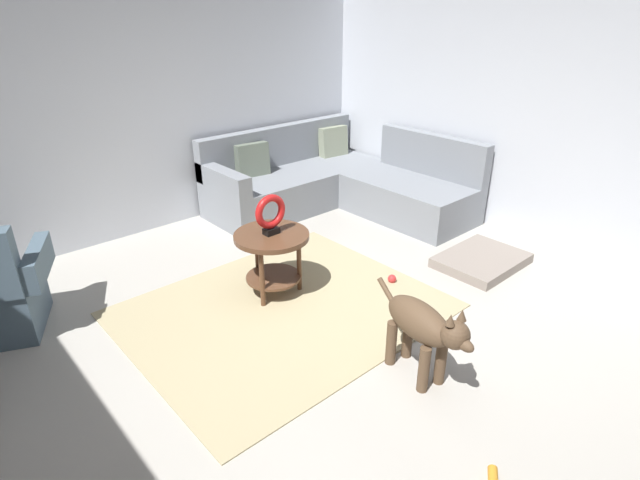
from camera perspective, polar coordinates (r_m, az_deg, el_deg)
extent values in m
cube|color=#B7B2A8|center=(3.51, 1.11, -14.20)|extent=(6.00, 6.00, 0.10)
cube|color=silver|center=(5.32, -21.62, 14.56)|extent=(6.00, 0.12, 2.70)
cube|color=silver|center=(5.26, 26.19, 13.66)|extent=(0.12, 6.00, 2.70)
cube|color=tan|center=(3.99, -4.21, -7.88)|extent=(2.30, 1.90, 0.01)
cube|color=gray|center=(6.00, -2.43, 6.01)|extent=(2.20, 0.85, 0.42)
cube|color=gray|center=(6.14, -4.66, 10.69)|extent=(2.20, 0.14, 0.46)
cube|color=gray|center=(5.71, 10.13, 4.65)|extent=(0.85, 1.40, 0.42)
cube|color=gray|center=(5.85, 12.66, 9.46)|extent=(0.14, 1.40, 0.46)
cube|color=gray|center=(5.34, -11.00, 6.75)|extent=(0.16, 0.85, 0.22)
cube|color=gray|center=(6.51, 1.52, 11.07)|extent=(0.39, 0.19, 0.39)
cube|color=slate|center=(5.75, -7.70, 8.95)|extent=(0.40, 0.20, 0.39)
cube|color=#4C6070|center=(4.12, -29.39, -2.17)|extent=(0.34, 0.59, 0.22)
cylinder|color=brown|center=(3.98, -5.53, 0.45)|extent=(0.60, 0.60, 0.04)
cylinder|color=brown|center=(4.15, -5.32, -4.20)|extent=(0.45, 0.45, 0.02)
cylinder|color=brown|center=(4.26, -7.13, -1.95)|extent=(0.04, 0.04, 0.50)
cylinder|color=brown|center=(3.93, -6.61, -4.39)|extent=(0.04, 0.04, 0.50)
cylinder|color=brown|center=(4.12, -2.39, -2.70)|extent=(0.04, 0.04, 0.50)
cube|color=black|center=(3.96, -5.56, 1.04)|extent=(0.12, 0.08, 0.05)
torus|color=red|center=(3.90, -5.65, 3.23)|extent=(0.28, 0.06, 0.28)
cube|color=gray|center=(4.85, 17.86, -2.21)|extent=(0.80, 0.60, 0.09)
cylinder|color=brown|center=(3.30, 13.55, -13.28)|extent=(0.07, 0.07, 0.32)
cylinder|color=brown|center=(3.22, 11.71, -14.20)|extent=(0.07, 0.07, 0.32)
cylinder|color=brown|center=(3.48, 9.92, -10.71)|extent=(0.07, 0.07, 0.32)
cylinder|color=brown|center=(3.40, 8.10, -11.49)|extent=(0.07, 0.07, 0.32)
ellipsoid|color=brown|center=(3.21, 11.13, -8.92)|extent=(0.31, 0.55, 0.24)
sphere|color=brown|center=(3.00, 15.13, -10.39)|extent=(0.17, 0.17, 0.17)
ellipsoid|color=brown|center=(2.97, 16.15, -11.39)|extent=(0.09, 0.13, 0.07)
cone|color=brown|center=(2.97, 15.85, -8.19)|extent=(0.06, 0.06, 0.07)
cone|color=brown|center=(2.91, 14.62, -8.75)|extent=(0.06, 0.06, 0.07)
cylinder|color=brown|center=(3.38, 7.66, -5.93)|extent=(0.07, 0.20, 0.16)
sphere|color=red|center=(4.37, 8.18, -4.38)|extent=(0.07, 0.07, 0.07)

